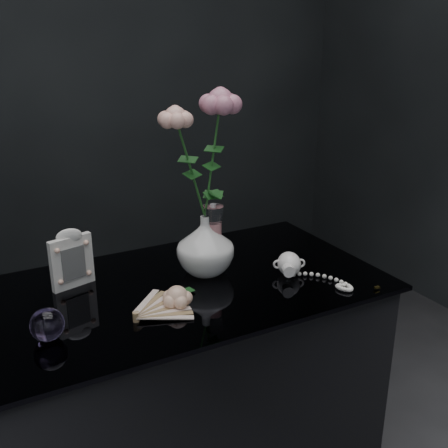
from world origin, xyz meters
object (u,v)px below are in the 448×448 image
vase (205,245)px  loose_rose (177,297)px  picture_frame (71,258)px  paperweight (47,325)px  pearl_jar (289,263)px  wine_glass (213,239)px

vase → loose_rose: size_ratio=1.01×
picture_frame → paperweight: bearing=-130.1°
vase → picture_frame: vase is taller
paperweight → loose_rose: 0.30m
picture_frame → pearl_jar: (0.54, -0.20, -0.05)m
picture_frame → pearl_jar: bearing=-35.8°
paperweight → pearl_jar: bearing=2.9°
wine_glass → pearl_jar: (0.17, -0.12, -0.06)m
picture_frame → pearl_jar: size_ratio=0.69×
wine_glass → loose_rose: (-0.17, -0.15, -0.07)m
vase → loose_rose: bearing=-135.3°
vase → loose_rose: 0.21m
paperweight → loose_rose: paperweight is taller
pearl_jar → picture_frame: bearing=-178.7°
vase → wine_glass: 0.03m
vase → picture_frame: (-0.34, 0.08, -0.00)m
wine_glass → picture_frame: size_ratio=1.17×
vase → loose_rose: (-0.15, -0.15, -0.05)m
loose_rose → wine_glass: bearing=58.4°
picture_frame → loose_rose: 0.30m
loose_rose → pearl_jar: size_ratio=0.70×
vase → pearl_jar: size_ratio=0.71×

